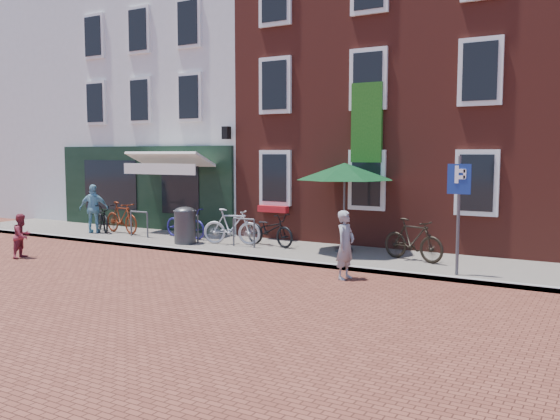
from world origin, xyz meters
The scene contains 17 objects.
ground centered at (0.00, 0.00, 0.00)m, with size 80.00×80.00×0.00m, color brown.
sidewalk centered at (1.00, 1.50, 0.05)m, with size 24.00×3.00×0.10m, color slate.
building_stucco centered at (-5.00, 7.00, 4.50)m, with size 8.00×8.00×9.00m, color silver.
building_brick_mid centered at (2.00, 7.00, 5.00)m, with size 6.00×8.00×10.00m, color maroon.
filler_left centered at (-12.50, 7.00, 4.50)m, with size 7.00×8.00×9.00m, color silver.
litter_bin centered at (-1.36, 0.86, 0.70)m, with size 0.63×0.63×1.16m.
parking_sign centered at (6.67, 0.33, 1.80)m, with size 0.50×0.08×2.60m.
parasol centered at (3.25, 1.98, 2.36)m, with size 2.71×2.71×2.50m.
woman centered at (4.54, -0.85, 0.76)m, with size 0.55×0.36×1.51m, color gray.
boy centered at (-3.90, -2.73, 0.59)m, with size 0.57×0.44×1.17m, color maroon.
cafe_person centered at (-5.46, 1.14, 0.91)m, with size 0.95×0.40×1.62m, color #6EA9BB.
bicycle_0 centered at (-5.55, 1.59, 0.57)m, with size 0.62×1.79×0.94m, color black.
bicycle_1 centered at (-4.60, 1.53, 0.62)m, with size 0.49×1.74×1.04m, color #5F1F0C.
bicycle_2 centered at (-2.08, 1.76, 0.57)m, with size 0.62×1.79×0.94m, color navy.
bicycle_3 centered at (-0.06, 1.40, 0.62)m, with size 0.49×1.74×1.04m, color #B9B9BC.
bicycle_4 centered at (1.03, 1.76, 0.57)m, with size 0.62×1.79×0.94m, color black.
bicycle_5 centered at (5.32, 1.52, 0.62)m, with size 0.49×1.74×1.04m, color black.
Camera 1 is at (9.67, -12.50, 2.75)m, focal length 37.53 mm.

